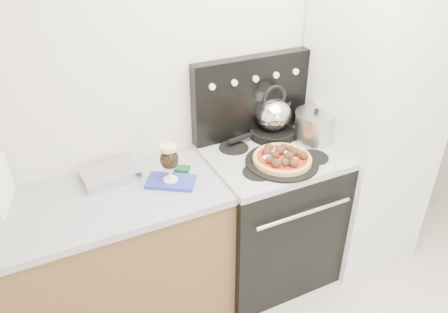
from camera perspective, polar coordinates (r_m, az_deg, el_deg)
room_shell at (r=1.79m, az=19.65°, el=-3.78°), size 3.52×3.01×2.52m
base_cabinet at (r=2.60m, az=-16.56°, el=-14.17°), size 1.45×0.60×0.86m
countertop at (r=2.31m, az=-18.20°, el=-6.20°), size 1.48×0.63×0.04m
stove_body at (r=2.85m, az=5.81°, el=-7.87°), size 0.76×0.65×0.88m
cooktop at (r=2.59m, az=6.33°, el=0.11°), size 0.76×0.65×0.04m
backguard at (r=2.68m, az=3.56°, el=7.81°), size 0.76×0.08×0.50m
fridge at (r=2.95m, az=18.34°, el=3.78°), size 0.64×0.68×1.90m
foil_sheet at (r=2.43m, az=-14.71°, el=-2.23°), size 0.30×0.23×0.06m
oven_mitt at (r=2.34m, az=-6.96°, el=-3.28°), size 0.29×0.26×0.02m
beer_glass at (r=2.28m, az=-7.14°, el=-0.85°), size 0.10×0.10×0.21m
pizza_pan at (r=2.48m, az=7.57°, el=-0.72°), size 0.50×0.50×0.01m
pizza at (r=2.47m, az=7.62°, el=-0.12°), size 0.40×0.40×0.05m
skillet at (r=2.75m, az=6.29°, el=3.11°), size 0.32×0.32×0.05m
tea_kettle at (r=2.68m, az=6.47°, el=5.88°), size 0.24×0.24×0.24m
stock_pot at (r=2.72m, az=11.74°, el=3.79°), size 0.31×0.31×0.17m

